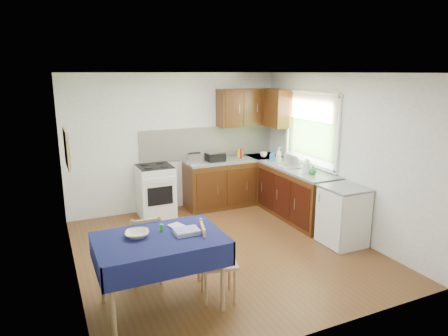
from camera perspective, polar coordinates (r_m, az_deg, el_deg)
name	(u,v)px	position (r m, az deg, el deg)	size (l,w,h in m)	color
floor	(223,250)	(5.91, -0.11, -11.57)	(4.20, 4.20, 0.00)	#4F3715
ceiling	(223,73)	(5.35, -0.12, 13.45)	(4.00, 4.20, 0.02)	white
wall_back	(176,142)	(7.42, -6.87, 3.70)	(4.00, 0.02, 2.50)	silver
wall_front	(318,214)	(3.77, 13.34, -6.41)	(4.00, 0.02, 2.50)	silver
wall_left	(69,182)	(5.03, -21.31, -1.90)	(0.02, 4.20, 2.50)	silver
wall_right	(338,154)	(6.57, 15.99, 1.97)	(0.02, 4.20, 2.50)	silver
base_cabinets	(262,188)	(7.39, 5.43, -2.83)	(1.90, 2.30, 0.86)	#351E09
worktop_back	(234,160)	(7.60, 1.46, 1.19)	(1.90, 0.60, 0.04)	slate
worktop_right	(297,169)	(6.96, 10.46, -0.20)	(0.60, 1.70, 0.04)	slate
worktop_corner	(264,157)	(7.91, 5.70, 1.61)	(0.60, 0.60, 0.04)	slate
splashback	(209,142)	(7.64, -2.17, 3.69)	(2.70, 0.02, 0.60)	#F4E5CF
upper_cabinets	(257,108)	(7.68, 4.73, 8.60)	(1.20, 0.85, 0.70)	#351E09
stove	(156,191)	(7.19, -9.75, -3.22)	(0.60, 0.61, 0.92)	white
window	(311,123)	(7.02, 12.32, 6.23)	(0.04, 1.48, 1.26)	#375D26
fridge	(343,216)	(6.19, 16.67, -6.56)	(0.58, 0.60, 0.89)	white
corkboard	(67,148)	(5.25, -21.54, 2.61)	(0.04, 0.62, 0.47)	#A67653
dining_table	(160,246)	(4.37, -9.14, -10.99)	(1.34, 0.91, 0.82)	#101742
chair_far	(145,247)	(4.99, -11.17, -10.99)	(0.40, 0.40, 0.87)	#A67653
chair_near	(214,259)	(4.58, -1.43, -12.83)	(0.49, 0.49, 0.90)	#A67653
toaster	(194,158)	(7.20, -4.24, 1.38)	(0.27, 0.17, 0.21)	silver
sandwich_press	(215,156)	(7.39, -1.26, 1.72)	(0.32, 0.28, 0.19)	black
sauce_bottle	(241,154)	(7.58, 2.45, 2.06)	(0.04, 0.04, 0.20)	red
yellow_packet	(240,153)	(7.76, 2.25, 2.15)	(0.11, 0.07, 0.15)	gold
dish_rack	(292,165)	(7.05, 9.67, 0.39)	(0.47, 0.36, 0.22)	gray
kettle	(307,167)	(6.63, 11.76, 0.18)	(0.14, 0.14, 0.24)	white
cup	(264,155)	(7.76, 5.68, 1.93)	(0.13, 0.13, 0.11)	white
soap_bottle_a	(278,155)	(7.33, 7.78, 1.85)	(0.11, 0.11, 0.27)	white
soap_bottle_b	(272,156)	(7.48, 6.90, 1.78)	(0.09, 0.09, 0.19)	#217BC3
soap_bottle_c	(313,170)	(6.56, 12.58, -0.28)	(0.12, 0.12, 0.15)	#258A37
plate_bowl	(137,234)	(4.36, -12.31, -9.23)	(0.25, 0.25, 0.06)	#EDE6C2
book	(172,228)	(4.52, -7.45, -8.50)	(0.15, 0.20, 0.02)	white
spice_jar	(162,228)	(4.45, -8.89, -8.44)	(0.04, 0.04, 0.08)	green
tea_towel	(187,231)	(4.37, -5.36, -9.01)	(0.26, 0.21, 0.05)	navy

